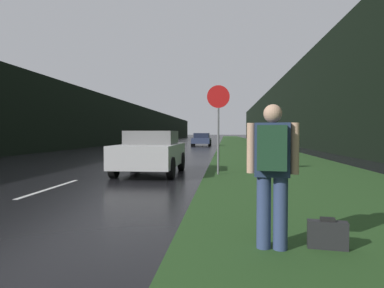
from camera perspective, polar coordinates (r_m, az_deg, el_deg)
grass_verge at (r=39.87m, az=8.85°, el=-0.20°), size 6.00×240.00×0.02m
lane_stripe_b at (r=9.47m, az=-22.47°, el=-6.82°), size 0.12×3.00×0.01m
lane_stripe_c at (r=15.95m, az=-10.57°, el=-3.24°), size 0.12×3.00×0.01m
lane_stripe_d at (r=22.74m, az=-5.68°, el=-1.71°), size 0.12×3.00×0.01m
treeline_far_side at (r=51.77m, az=-10.36°, el=3.37°), size 2.00×140.00×5.64m
treeline_near_side at (r=50.56m, az=15.04°, el=5.06°), size 2.00×140.00×8.62m
stop_sign at (r=11.48m, az=4.40°, el=4.23°), size 0.76×0.07×3.00m
hitchhiker_with_backpack at (r=4.15m, az=13.24°, el=-3.78°), size 0.60×0.46×1.75m
suitcase at (r=4.54m, az=21.63°, el=-13.93°), size 0.48×0.21×0.39m
car_passing_near at (r=11.89m, az=-6.84°, el=-1.31°), size 1.99×4.01×1.48m
car_passing_far at (r=37.30m, az=1.60°, el=0.76°), size 2.03×4.12×1.41m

